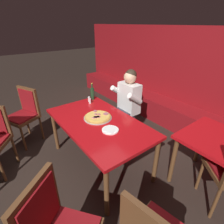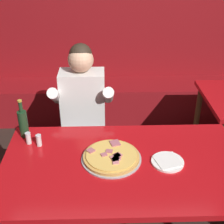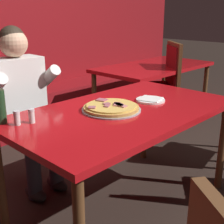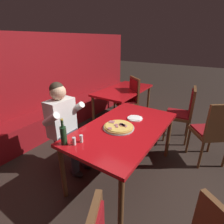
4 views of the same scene
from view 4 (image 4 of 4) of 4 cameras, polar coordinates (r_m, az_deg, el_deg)
ground_plane at (r=2.67m, az=3.64°, el=-19.14°), size 24.00×24.00×0.00m
booth_wall_panel at (r=3.68m, az=-27.02°, el=7.26°), size 6.80×0.16×1.90m
booth_bench at (r=3.66m, az=-22.45°, el=-4.18°), size 6.46×0.48×0.46m
main_dining_table at (r=2.27m, az=4.06°, el=-6.32°), size 1.58×0.90×0.75m
pizza at (r=2.19m, az=2.18°, el=-4.83°), size 0.39×0.39×0.05m
plate_white_paper at (r=2.46m, az=7.51°, el=-2.04°), size 0.21×0.21×0.02m
beer_bottle at (r=1.90m, az=-15.55°, el=-7.21°), size 0.07×0.07×0.29m
shaker_black_pepper at (r=1.90m, az=-12.25°, el=-9.38°), size 0.04×0.04×0.09m
shaker_parmesan at (r=1.93m, az=-9.98°, el=-8.67°), size 0.04×0.04×0.09m
diner_seated_blue_shirt at (r=2.48m, az=-14.85°, el=-3.78°), size 0.53×0.53×1.27m
dining_chair_near_left at (r=3.83m, az=5.58°, el=4.72°), size 0.62×0.62×1.03m
dining_chair_far_right at (r=3.40m, az=22.38°, el=0.37°), size 0.51×0.51×1.01m
dining_chair_side_aisle at (r=2.91m, az=30.40°, el=-4.94°), size 0.62×0.62×1.01m
background_dining_table at (r=3.94m, az=3.80°, el=6.33°), size 1.50×0.78×0.75m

